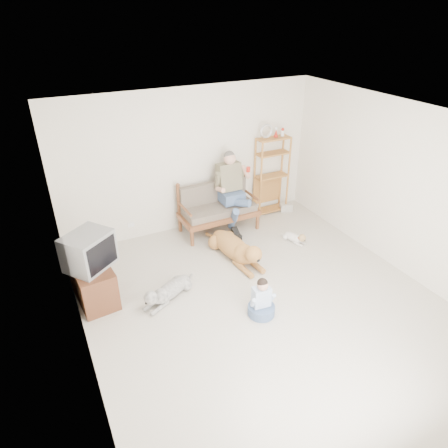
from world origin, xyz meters
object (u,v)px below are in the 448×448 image
loveseat (217,206)px  tv_stand (93,283)px  etagere (271,175)px  golden_retriever (236,249)px

loveseat → tv_stand: size_ratio=1.59×
etagere → tv_stand: 4.17m
loveseat → etagere: etagere is taller
etagere → golden_retriever: size_ratio=1.17×
loveseat → etagere: bearing=7.2°
loveseat → etagere: 1.38m
tv_stand → golden_retriever: tv_stand is taller
loveseat → golden_retriever: 1.17m
etagere → golden_retriever: (-1.50, -1.29, -0.63)m
loveseat → etagere: size_ratio=0.79×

